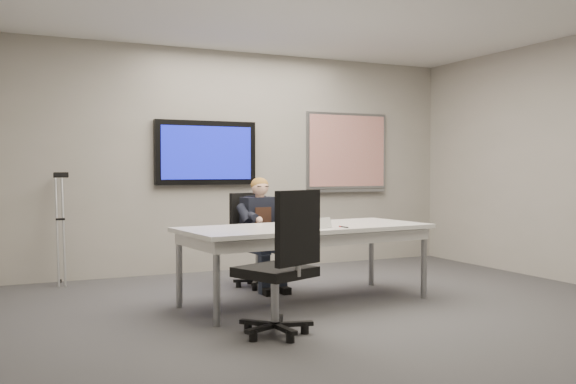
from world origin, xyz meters
name	(u,v)px	position (x,y,z in m)	size (l,w,h in m)	color
floor	(365,317)	(0.00, 0.00, 0.00)	(6.00, 6.00, 0.02)	#3A393C
wall_back	(242,161)	(0.00, 3.00, 1.40)	(6.00, 0.02, 2.80)	gray
conference_table	(306,235)	(-0.20, 0.76, 0.66)	(2.51, 1.24, 0.75)	white
tv_display	(206,153)	(-0.50, 2.95, 1.50)	(1.30, 0.09, 0.80)	black
whiteboard	(347,152)	(1.55, 2.97, 1.53)	(1.25, 0.08, 1.10)	gray
office_chair_far	(255,257)	(-0.32, 1.78, 0.32)	(0.64, 0.64, 1.03)	black
office_chair_near	(280,291)	(-0.95, -0.28, 0.35)	(0.71, 0.71, 1.14)	black
seated_person	(265,245)	(-0.30, 1.55, 0.49)	(0.39, 0.67, 1.20)	#1F2534
crutch	(60,227)	(-2.25, 2.78, 0.64)	(0.17, 0.35, 1.29)	#AAAEB2
laptop	(295,219)	(-0.22, 0.97, 0.80)	(0.37, 0.38, 0.22)	#B3B3B5
name_tent	(321,223)	(-0.20, 0.46, 0.80)	(0.24, 0.07, 0.10)	silver
pen	(344,227)	(0.03, 0.44, 0.75)	(0.01, 0.01, 0.15)	black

